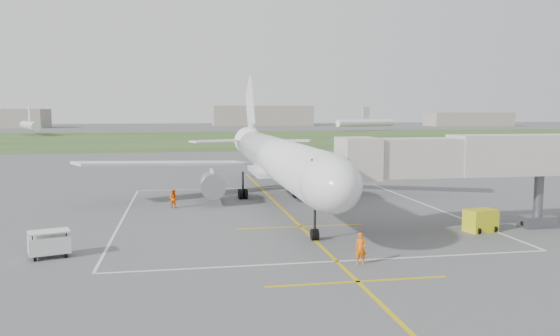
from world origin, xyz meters
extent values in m
plane|color=#4E4E50|center=(0.00, 0.00, 0.00)|extent=(700.00, 700.00, 0.00)
cube|color=#2D481F|center=(0.00, 130.00, 0.01)|extent=(700.00, 120.00, 0.02)
cube|color=#C1A60B|center=(0.00, -5.00, 0.01)|extent=(0.25, 60.00, 0.01)
cube|color=#C1A60B|center=(0.00, -24.00, 0.01)|extent=(10.00, 0.25, 0.01)
cube|color=#C1A60B|center=(0.00, -10.00, 0.01)|extent=(10.00, 0.25, 0.01)
cube|color=silver|center=(0.00, 12.00, 0.01)|extent=(28.00, 0.20, 0.01)
cube|color=silver|center=(0.00, -20.00, 0.01)|extent=(28.00, 0.20, 0.01)
cube|color=silver|center=(-14.00, -4.00, 0.01)|extent=(0.20, 32.00, 0.01)
cube|color=silver|center=(14.00, -4.00, 0.01)|extent=(0.20, 32.00, 0.01)
cylinder|color=silver|center=(0.00, 0.00, 4.50)|extent=(3.80, 36.00, 3.80)
ellipsoid|color=silver|center=(0.00, -18.00, 4.50)|extent=(3.80, 7.22, 3.80)
cube|color=black|center=(0.00, -18.90, 5.55)|extent=(2.40, 1.60, 0.99)
cone|color=silver|center=(0.00, 20.50, 4.90)|extent=(3.80, 6.00, 3.80)
cube|color=silver|center=(10.50, 6.00, 3.65)|extent=(17.93, 11.24, 1.23)
cube|color=silver|center=(-10.50, 6.00, 3.65)|extent=(17.93, 11.24, 1.23)
cube|color=silver|center=(0.00, 3.00, 2.95)|extent=(4.20, 8.00, 0.50)
cube|color=silver|center=(0.00, 21.20, 9.20)|extent=(0.30, 7.89, 8.65)
cube|color=silver|center=(0.00, 19.00, 6.20)|extent=(0.35, 5.00, 1.20)
cube|color=silver|center=(4.20, 20.20, 5.10)|extent=(7.85, 5.03, 0.20)
cube|color=silver|center=(-4.20, 20.20, 5.10)|extent=(7.85, 5.03, 0.20)
cylinder|color=gray|center=(6.20, 2.50, 1.90)|extent=(2.30, 4.20, 2.30)
cube|color=silver|center=(6.20, 2.20, 2.70)|extent=(0.25, 2.40, 1.20)
cylinder|color=gray|center=(-6.20, 2.50, 1.90)|extent=(2.30, 4.20, 2.30)
cube|color=silver|center=(-6.20, 2.20, 2.70)|extent=(0.25, 2.40, 1.20)
cylinder|color=black|center=(0.00, -14.50, 1.30)|extent=(0.18, 0.18, 2.60)
cylinder|color=black|center=(-0.11, -14.50, 0.40)|extent=(0.28, 0.80, 0.80)
cylinder|color=black|center=(0.11, -14.50, 0.40)|extent=(0.28, 0.80, 0.80)
cylinder|color=black|center=(2.90, 4.50, 1.40)|extent=(0.22, 0.22, 2.80)
cylinder|color=black|center=(2.62, 4.15, 0.48)|extent=(0.32, 0.96, 0.96)
cylinder|color=black|center=(3.18, 4.15, 0.48)|extent=(0.32, 0.96, 0.96)
cylinder|color=black|center=(2.62, 4.85, 0.48)|extent=(0.32, 0.96, 0.96)
cylinder|color=black|center=(3.18, 4.85, 0.48)|extent=(0.32, 0.96, 0.96)
cylinder|color=black|center=(-2.90, 4.50, 1.40)|extent=(0.22, 0.22, 2.80)
cylinder|color=black|center=(-3.18, 4.15, 0.48)|extent=(0.32, 0.96, 0.96)
cylinder|color=black|center=(-2.62, 4.15, 0.48)|extent=(0.32, 0.96, 0.96)
cylinder|color=black|center=(-3.18, 4.85, 0.48)|extent=(0.32, 0.96, 0.96)
cylinder|color=black|center=(-2.62, 4.85, 0.48)|extent=(0.32, 0.96, 0.96)
cube|color=#A29F92|center=(7.74, -13.50, 5.60)|extent=(11.09, 2.90, 2.80)
cube|color=#A29F92|center=(16.46, -13.50, 5.70)|extent=(11.09, 3.10, 3.00)
cube|color=#A29F92|center=(3.40, -13.50, 5.60)|extent=(2.60, 3.40, 3.00)
cylinder|color=#54575B|center=(18.00, -13.50, 2.10)|extent=(0.70, 0.70, 4.20)
cube|color=#54575B|center=(18.00, -13.50, 0.45)|extent=(2.60, 1.40, 0.90)
cylinder|color=black|center=(17.00, -13.50, 0.35)|extent=(0.70, 0.30, 0.70)
cylinder|color=black|center=(19.00, -13.50, 0.35)|extent=(0.70, 0.30, 0.70)
cube|color=gold|center=(12.87, -14.06, 0.84)|extent=(2.51, 1.92, 1.68)
cylinder|color=black|center=(12.24, -14.84, 0.25)|extent=(0.33, 0.53, 0.49)
cylinder|color=black|center=(13.77, -14.49, 0.25)|extent=(0.33, 0.53, 0.49)
cube|color=silver|center=(-17.18, -15.97, 0.81)|extent=(2.71, 2.09, 1.05)
cube|color=silver|center=(-17.18, -15.97, 1.63)|extent=(2.71, 2.09, 0.08)
cylinder|color=black|center=(-17.92, -16.81, 1.00)|extent=(0.08, 0.08, 1.24)
cylinder|color=black|center=(-16.09, -16.23, 1.00)|extent=(0.08, 0.08, 1.24)
cylinder|color=black|center=(-18.26, -15.71, 1.00)|extent=(0.08, 0.08, 1.24)
cylinder|color=black|center=(-16.44, -15.14, 1.00)|extent=(0.08, 0.08, 1.24)
cylinder|color=black|center=(-17.84, -16.73, 0.19)|extent=(0.28, 0.42, 0.38)
cylinder|color=black|center=(-16.20, -16.21, 0.19)|extent=(0.28, 0.42, 0.38)
cylinder|color=black|center=(-18.16, -15.73, 0.19)|extent=(0.28, 0.42, 0.38)
cylinder|color=black|center=(-16.52, -15.21, 0.19)|extent=(0.28, 0.42, 0.38)
imported|color=#F46307|center=(1.22, -20.85, 0.94)|extent=(0.78, 0.60, 1.89)
imported|color=#F16207|center=(-9.89, 0.27, 0.87)|extent=(1.05, 0.96, 1.74)
cube|color=gray|center=(40.00, 280.00, 6.00)|extent=(60.00, 20.00, 12.00)
cube|color=gray|center=(160.00, 250.00, 4.00)|extent=(50.00, 18.00, 8.00)
cylinder|color=silver|center=(-64.40, 165.74, 3.50)|extent=(14.80, 30.92, 3.20)
cube|color=silver|center=(-64.40, 165.74, 8.00)|extent=(1.76, 3.83, 5.50)
cylinder|color=silver|center=(73.33, 185.50, 3.50)|extent=(30.87, 14.96, 3.20)
cube|color=silver|center=(73.33, 185.50, 8.00)|extent=(3.82, 1.78, 5.50)
camera|label=1|loc=(-9.07, -50.84, 9.00)|focal=35.00mm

